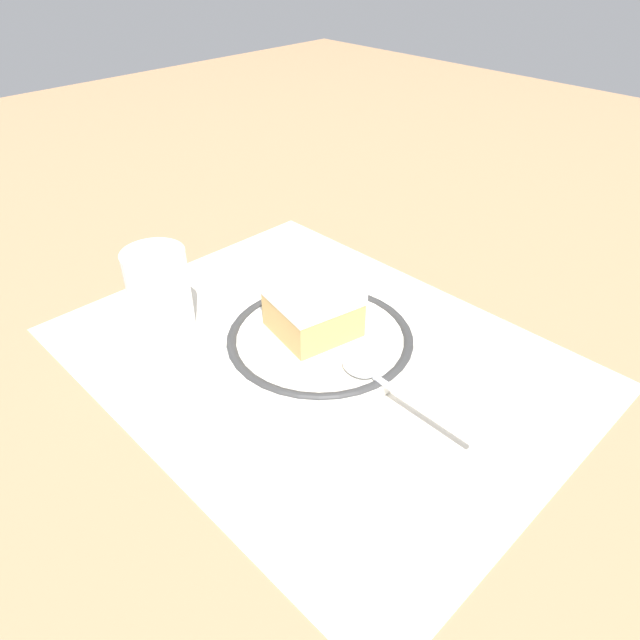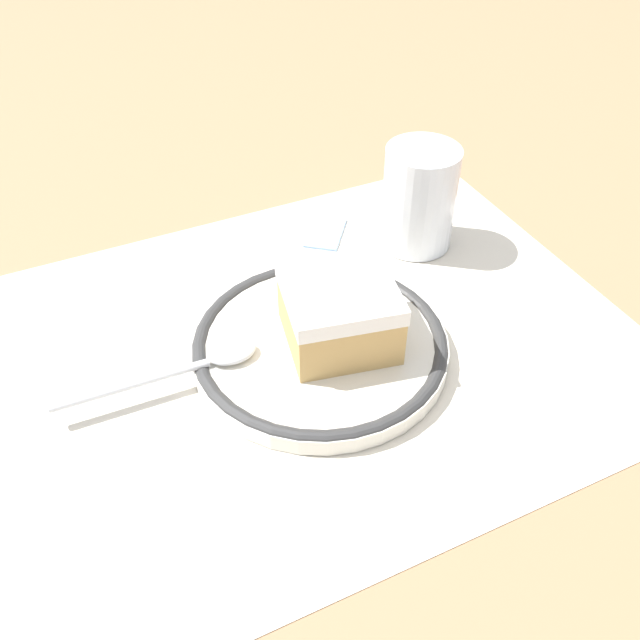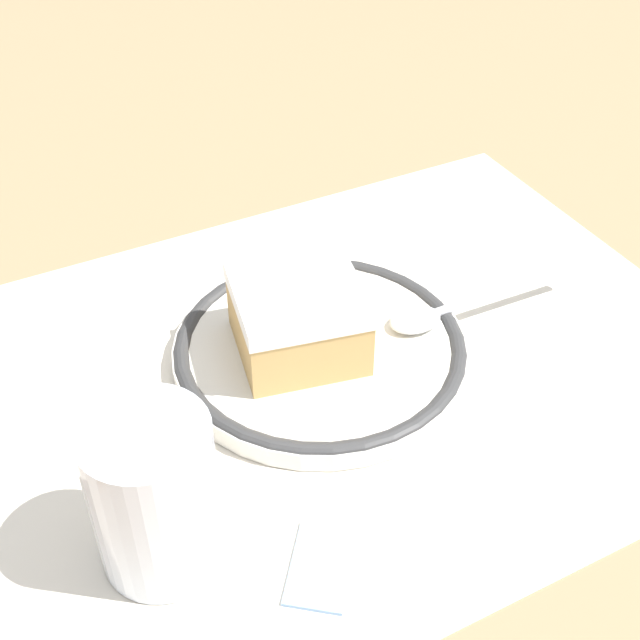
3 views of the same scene
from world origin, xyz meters
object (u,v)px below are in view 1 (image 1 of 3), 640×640
Objects in this scene: napkin at (364,453)px; sugar_packet at (163,374)px; cake_slice at (313,309)px; cup at (160,297)px; plate at (320,340)px; spoon at (379,378)px.

sugar_packet is (0.20, 0.06, 0.00)m from napkin.
cake_slice is 0.16m from cup.
spoon reaches higher than plate.
cup is at bearing 4.18° from napkin.
sugar_packet is at bearing 146.01° from cup.
plate is 0.15m from sugar_packet.
plate is 1.30× the size of spoon.
cake_slice reaches higher than napkin.
cup is 0.27m from napkin.
spoon is 0.08m from napkin.
napkin is at bearing -161.93° from sugar_packet.
napkin is 2.02× the size of sugar_packet.
plate is 0.09m from spoon.
plate is 1.85× the size of napkin.
cup is at bearing 34.18° from plate.
napkin is at bearing 151.14° from cake_slice.
cake_slice is at bearing -142.03° from cup.
cup is at bearing -33.99° from sugar_packet.
cake_slice is 0.62× the size of spoon.
cake_slice is 0.88× the size of napkin.
spoon is (-0.10, 0.01, -0.02)m from cake_slice.
napkin is at bearing -175.82° from cup.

